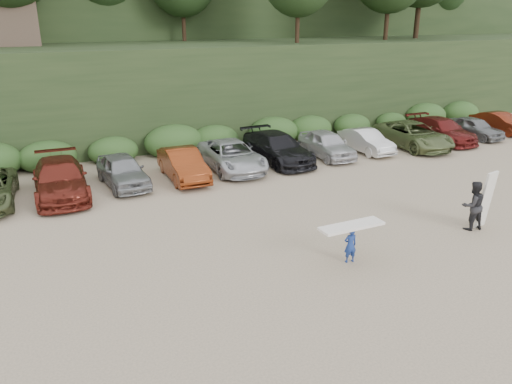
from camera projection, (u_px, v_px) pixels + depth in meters
ground at (341, 243)px, 18.09m from camera, size 120.00×120.00×0.00m
parked_cars at (253, 154)px, 26.77m from camera, size 39.61×6.42×1.63m
child_surfer at (351, 237)px, 16.38m from camera, size 2.26×0.64×1.35m
adult_surfer at (474, 205)px, 18.96m from camera, size 1.42×0.88×2.28m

